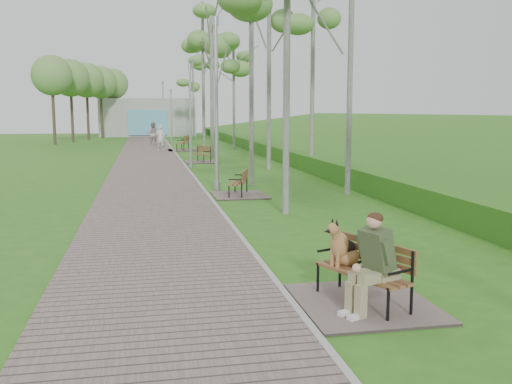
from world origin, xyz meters
The scene contains 21 objects.
ground centered at (0.00, 0.00, 0.00)m, with size 120.00×120.00×0.00m, color #2D661C.
walkway centered at (-1.75, 21.50, 0.02)m, with size 3.50×67.00×0.04m, color #675A53.
kerb centered at (0.00, 21.50, 0.03)m, with size 0.10×67.00×0.05m, color #999993.
embankment centered at (12.00, 20.00, 0.00)m, with size 14.00×70.00×1.60m, color #417F21.
building_north centered at (-1.50, 50.97, 1.99)m, with size 10.00×5.20×4.00m.
bench_main centered at (0.90, -5.04, 0.45)m, with size 1.83×2.03×1.60m.
bench_second centered at (0.95, 5.58, 0.19)m, with size 1.70×1.89×1.04m.
bench_third centered at (0.96, 17.78, 0.20)m, with size 1.74×1.93×1.07m.
bench_far centered at (0.63, 27.05, 0.24)m, with size 2.07×2.30×1.27m.
lamp_post_near centered at (0.42, 6.77, 2.68)m, with size 0.22×0.22×5.74m.
lamp_post_second centered at (0.20, 14.82, 2.28)m, with size 0.19×0.19×4.89m.
lamp_post_third centered at (0.25, 34.34, 2.08)m, with size 0.17×0.17×4.44m.
lamp_post_far centered at (0.15, 49.43, 2.73)m, with size 0.23×0.23×5.83m.
pedestrian_near centered at (-0.86, 27.04, 0.89)m, with size 0.65×0.43×1.78m, color silver.
pedestrian_far centered at (-1.28, 32.54, 0.93)m, with size 0.91×0.71×1.86m, color #A1958C.
birch_mid_b centered at (3.69, 13.53, 7.62)m, with size 2.64×2.64×9.70m.
birch_mid_c centered at (1.91, 20.58, 6.53)m, with size 2.87×2.87×8.31m.
birch_far_a centered at (4.26, 27.46, 6.14)m, with size 2.54×2.54×7.82m.
birch_far_b centered at (2.26, 28.58, 8.33)m, with size 2.94×2.94×10.61m.
birch_distant_a centered at (2.71, 42.02, 6.14)m, with size 2.53×2.53×7.81m.
birch_distant_b centered at (4.18, 47.71, 7.63)m, with size 2.72×2.72×9.72m.
Camera 1 is at (-1.99, -12.26, 2.70)m, focal length 40.00 mm.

